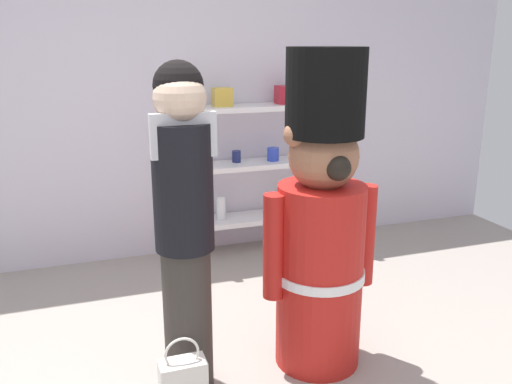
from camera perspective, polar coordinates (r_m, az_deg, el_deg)
The scene contains 4 objects.
back_wall at distance 4.35m, azimuth -11.19°, elevation 10.02°, with size 6.40×0.12×2.60m, color silver.
merchandise_shelf at distance 4.40m, azimuth -0.04°, elevation 3.53°, with size 1.25×0.35×1.53m.
teddy_bear_guard at distance 2.82m, azimuth 6.88°, elevation -3.52°, with size 0.63×0.48×1.68m.
person_shopper at distance 2.56m, azimuth -7.58°, elevation -2.75°, with size 0.30×0.28×1.63m.
Camera 1 is at (-0.60, -2.08, 1.71)m, focal length 37.99 mm.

